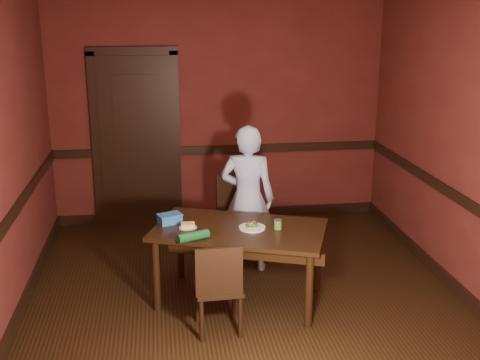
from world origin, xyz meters
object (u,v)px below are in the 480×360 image
object	(u,v)px
sandwich_plate	(252,227)
cheese_saucer	(188,226)
sauce_jar	(278,224)
dining_table	(239,264)
chair_near	(218,286)
food_tub	(170,219)
chair_far	(234,219)
person	(248,198)

from	to	relation	value
sandwich_plate	cheese_saucer	xyz separation A→B (m)	(-0.56, 0.08, 0.00)
sauce_jar	dining_table	bearing A→B (deg)	168.63
sauce_jar	chair_near	bearing A→B (deg)	-143.14
chair_near	dining_table	bearing A→B (deg)	-118.25
cheese_saucer	food_tub	size ratio (longest dim) A/B	0.65
chair_far	sandwich_plate	distance (m)	0.96
chair_far	sauce_jar	world-z (taller)	chair_far
person	sauce_jar	bearing A→B (deg)	117.18
dining_table	chair_near	bearing A→B (deg)	-95.58
person	food_tub	bearing A→B (deg)	48.60
chair_near	person	world-z (taller)	person
sandwich_plate	chair_near	bearing A→B (deg)	-126.91
chair_near	food_tub	distance (m)	0.87
dining_table	food_tub	world-z (taller)	food_tub
sauce_jar	cheese_saucer	world-z (taller)	sauce_jar
cheese_saucer	person	bearing A→B (deg)	45.90
sandwich_plate	sauce_jar	distance (m)	0.23
dining_table	chair_far	size ratio (longest dim) A/B	1.63
cheese_saucer	food_tub	distance (m)	0.22
chair_far	food_tub	size ratio (longest dim) A/B	3.75
person	cheese_saucer	distance (m)	0.91
sandwich_plate	sauce_jar	world-z (taller)	sauce_jar
person	cheese_saucer	bearing A→B (deg)	61.87
person	sauce_jar	xyz separation A→B (m)	(0.15, -0.78, 0.00)
dining_table	sandwich_plate	distance (m)	0.39
sandwich_plate	cheese_saucer	size ratio (longest dim) A/B	1.48
sauce_jar	food_tub	bearing A→B (deg)	163.87
dining_table	cheese_saucer	world-z (taller)	cheese_saucer
chair_near	food_tub	size ratio (longest dim) A/B	3.26
person	sandwich_plate	bearing A→B (deg)	100.56
sandwich_plate	person	bearing A→B (deg)	84.58
sandwich_plate	food_tub	world-z (taller)	food_tub
chair_near	cheese_saucer	world-z (taller)	chair_near
sandwich_plate	food_tub	distance (m)	0.76
chair_near	sauce_jar	size ratio (longest dim) A/B	9.40
sandwich_plate	sauce_jar	size ratio (longest dim) A/B	2.75
cheese_saucer	sandwich_plate	bearing A→B (deg)	-8.56
food_tub	dining_table	bearing A→B (deg)	-39.38
chair_near	sauce_jar	distance (m)	0.80
chair_far	person	size ratio (longest dim) A/B	0.62
chair_far	person	bearing A→B (deg)	-70.96
dining_table	sauce_jar	world-z (taller)	sauce_jar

